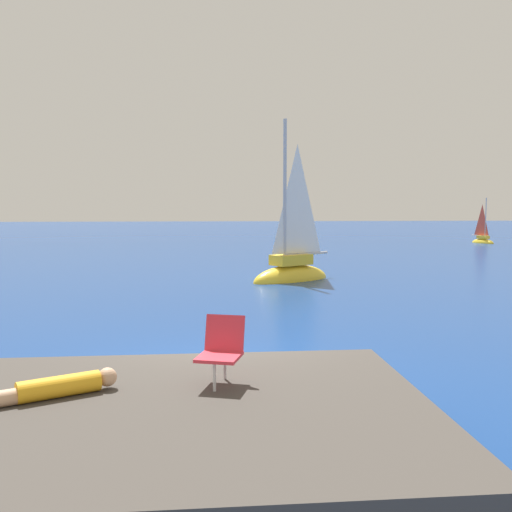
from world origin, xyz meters
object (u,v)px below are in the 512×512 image
Objects in this scene: sailboat_far at (483,240)px; beach_chair at (222,347)px; person_sunbather at (47,389)px; sailboat_near at (291,271)px.

beach_chair is (-19.17, -33.89, 1.02)m from sailboat_far.
person_sunbather is at bearing -60.76° from beach_chair.
sailboat_far is 4.47× the size of beach_chair.
person_sunbather is at bearing 40.24° from sailboat_near.
sailboat_near is 25.04m from sailboat_far.
sailboat_near is at bearing -63.49° from sailboat_far.
sailboat_near reaches higher than person_sunbather.
sailboat_near reaches higher than beach_chair.
beach_chair reaches higher than person_sunbather.
person_sunbather is (-4.77, -15.37, 0.53)m from sailboat_near.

